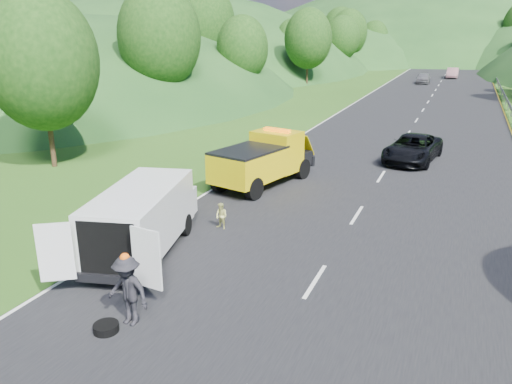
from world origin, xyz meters
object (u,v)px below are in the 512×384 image
at_px(woman, 174,222).
at_px(suitcase, 137,220).
at_px(worker, 131,324).
at_px(tow_truck, 264,159).
at_px(spare_tire, 107,332).
at_px(child, 222,229).
at_px(passing_suv, 412,161).
at_px(white_van, 143,216).

bearing_deg(woman, suitcase, 138.31).
bearing_deg(worker, tow_truck, 100.90).
bearing_deg(spare_tire, child, 92.81).
bearing_deg(suitcase, woman, 48.84).
bearing_deg(passing_suv, woman, -111.75).
xyz_separation_m(worker, passing_suv, (4.78, 19.78, 0.00)).
bearing_deg(passing_suv, spare_tire, -96.55).
xyz_separation_m(child, passing_suv, (5.46, 13.21, 0.00)).
xyz_separation_m(white_van, suitcase, (-1.48, 1.66, -0.95)).
bearing_deg(spare_tire, tow_truck, 94.38).
distance_m(child, worker, 6.60).
bearing_deg(tow_truck, woman, -89.24).
height_order(tow_truck, spare_tire, tow_truck).
distance_m(tow_truck, woman, 6.23).
height_order(spare_tire, passing_suv, passing_suv).
height_order(woman, spare_tire, woman).
bearing_deg(worker, spare_tire, -117.41).
relative_size(tow_truck, white_van, 0.92).
xyz_separation_m(woman, worker, (2.70, -6.47, 0.00)).
relative_size(woman, child, 1.58).
relative_size(white_van, suitcase, 10.54).
bearing_deg(suitcase, spare_tire, -61.18).
bearing_deg(child, woman, -162.15).
distance_m(child, spare_tire, 7.10).
bearing_deg(child, passing_suv, 82.62).
relative_size(suitcase, spare_tire, 1.03).
bearing_deg(woman, passing_suv, -29.84).
bearing_deg(white_van, suitcase, 117.90).
bearing_deg(tow_truck, passing_suv, 64.12).
bearing_deg(white_van, child, 48.76).
relative_size(worker, spare_tire, 2.95).
xyz_separation_m(white_van, worker, (2.12, -3.77, -1.27)).
xyz_separation_m(tow_truck, woman, (-1.37, -5.95, -1.25)).
distance_m(spare_tire, passing_suv, 20.93).
bearing_deg(suitcase, passing_suv, 59.71).
relative_size(tow_truck, woman, 4.00).
height_order(white_van, worker, white_van).
height_order(white_van, suitcase, white_van).
bearing_deg(worker, white_van, 124.22).
xyz_separation_m(white_van, woman, (-0.57, 2.70, -1.27)).
relative_size(child, worker, 0.54).
bearing_deg(spare_tire, passing_suv, 75.87).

